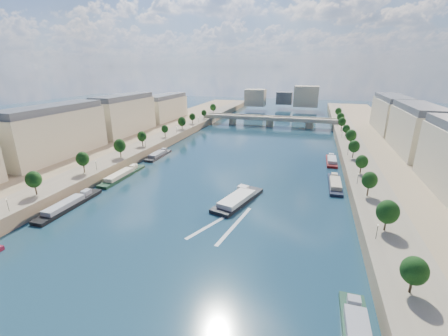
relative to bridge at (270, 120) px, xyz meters
The scene contains 17 objects.
ground 118.85m from the bridge, 90.00° to the right, with size 700.00×700.00×0.00m, color #0B2434.
quay_left 138.89m from the bridge, 121.23° to the right, with size 44.00×520.00×5.00m, color #9E8460.
quay_right 138.89m from the bridge, 58.77° to the right, with size 44.00×520.00×5.00m, color #9E8460.
pave_left 131.71m from the bridge, 115.64° to the right, with size 14.00×520.00×0.10m, color gray.
pave_right 131.71m from the bridge, 64.36° to the right, with size 14.00×520.00×0.10m, color gray.
trees_left 129.16m from the bridge, 115.23° to the right, with size 4.80×268.80×8.26m.
trees_right 121.98m from the bridge, 63.17° to the right, with size 4.80×268.80×8.26m.
lamps_left 139.06m from the bridge, 112.19° to the right, with size 0.36×200.36×4.28m.
lamps_right 125.30m from the bridge, 65.22° to the right, with size 0.36×200.36×4.28m.
buildings_left 136.92m from the bridge, 128.53° to the right, with size 16.00×226.00×23.20m.
buildings_right 136.92m from the bridge, 51.47° to the right, with size 16.00×226.00×23.20m.
skyline 101.29m from the bridge, 88.19° to the left, with size 79.00×42.00×22.00m.
bridge is the anchor object (origin of this frame).
tour_barge 152.24m from the bridge, 86.03° to the right, with size 14.67×27.51×3.69m.
wake 168.86m from the bridge, 86.42° to the right, with size 14.78×25.85×0.04m.
moored_barges_left 179.98m from the bridge, 104.65° to the right, with size 5.00×155.69×3.60m.
moored_barges_right 168.12m from the bridge, 74.29° to the right, with size 5.00×164.41×3.60m.
Camera 1 is at (34.12, -30.34, 47.15)m, focal length 24.00 mm.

